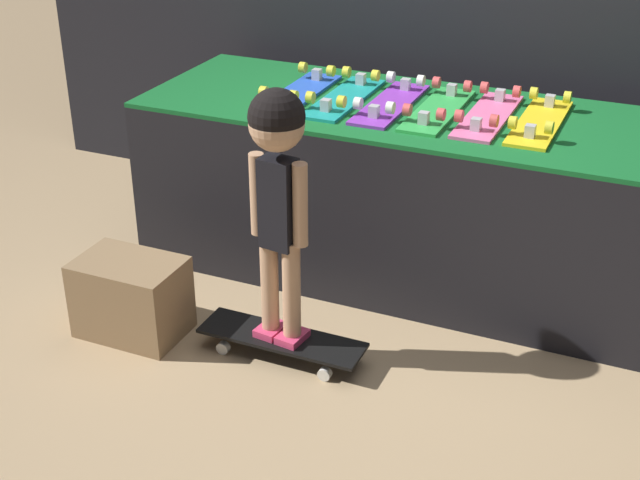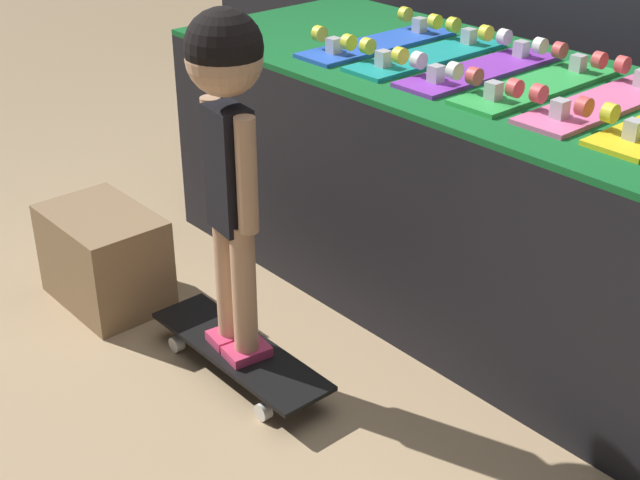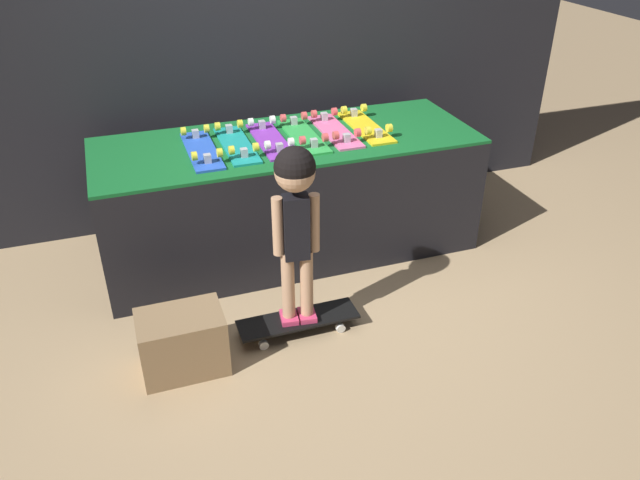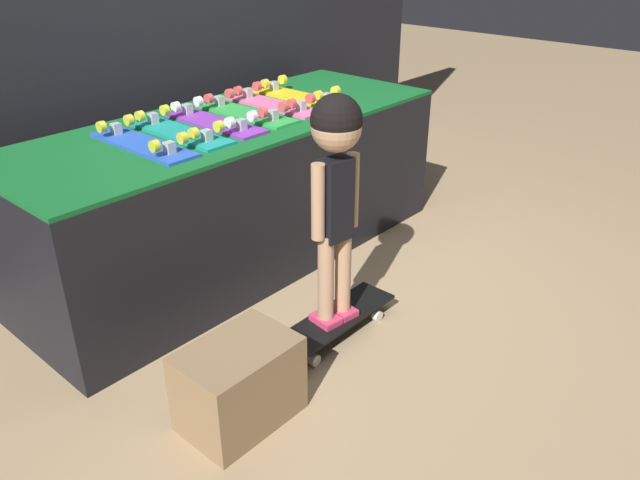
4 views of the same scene
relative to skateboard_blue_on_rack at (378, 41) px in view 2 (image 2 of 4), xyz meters
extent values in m
plane|color=tan|center=(0.54, -0.57, -0.81)|extent=(16.00, 16.00, 0.00)
cube|color=black|center=(0.54, 0.02, -0.43)|extent=(2.42, 0.88, 0.78)
cube|color=#146028|center=(0.54, 0.02, -0.03)|extent=(2.42, 0.88, 0.02)
cube|color=blue|center=(0.00, 0.00, -0.01)|extent=(0.17, 0.63, 0.01)
cube|color=#B7B7BC|center=(0.00, 0.21, 0.02)|extent=(0.04, 0.04, 0.05)
cylinder|color=yellow|center=(0.07, 0.21, 0.05)|extent=(0.03, 0.05, 0.05)
cylinder|color=yellow|center=(-0.07, 0.21, 0.05)|extent=(0.03, 0.05, 0.05)
cube|color=#B7B7BC|center=(0.00, -0.21, 0.02)|extent=(0.04, 0.04, 0.05)
cylinder|color=yellow|center=(0.07, -0.21, 0.05)|extent=(0.03, 0.05, 0.05)
cylinder|color=yellow|center=(-0.07, -0.21, 0.05)|extent=(0.03, 0.05, 0.05)
cube|color=teal|center=(0.22, 0.02, -0.01)|extent=(0.17, 0.63, 0.01)
cube|color=#B7B7BC|center=(0.22, 0.22, 0.02)|extent=(0.04, 0.04, 0.05)
cylinder|color=yellow|center=(0.29, 0.22, 0.05)|extent=(0.03, 0.05, 0.05)
cylinder|color=yellow|center=(0.15, 0.22, 0.05)|extent=(0.03, 0.05, 0.05)
cube|color=#B7B7BC|center=(0.22, -0.19, 0.02)|extent=(0.04, 0.04, 0.05)
cylinder|color=yellow|center=(0.29, -0.19, 0.05)|extent=(0.03, 0.05, 0.05)
cylinder|color=yellow|center=(0.15, -0.19, 0.05)|extent=(0.03, 0.05, 0.05)
cube|color=purple|center=(0.44, 0.02, -0.01)|extent=(0.17, 0.63, 0.01)
cube|color=#B7B7BC|center=(0.44, 0.23, 0.02)|extent=(0.04, 0.04, 0.05)
cylinder|color=white|center=(0.51, 0.23, 0.05)|extent=(0.03, 0.05, 0.05)
cylinder|color=white|center=(0.36, 0.23, 0.05)|extent=(0.03, 0.05, 0.05)
cube|color=#B7B7BC|center=(0.44, -0.18, 0.02)|extent=(0.04, 0.04, 0.05)
cylinder|color=white|center=(0.51, -0.18, 0.05)|extent=(0.03, 0.05, 0.05)
cylinder|color=white|center=(0.36, -0.18, 0.05)|extent=(0.03, 0.05, 0.05)
cube|color=green|center=(0.65, 0.03, -0.01)|extent=(0.17, 0.63, 0.01)
cube|color=#B7B7BC|center=(0.65, 0.23, 0.02)|extent=(0.04, 0.04, 0.05)
cylinder|color=#D84C4C|center=(0.73, 0.23, 0.05)|extent=(0.03, 0.05, 0.05)
cylinder|color=#D84C4C|center=(0.58, 0.23, 0.05)|extent=(0.03, 0.05, 0.05)
cube|color=#B7B7BC|center=(0.65, -0.18, 0.02)|extent=(0.04, 0.04, 0.05)
cylinder|color=#D84C4C|center=(0.73, -0.18, 0.05)|extent=(0.03, 0.05, 0.05)
cylinder|color=#D84C4C|center=(0.58, -0.18, 0.05)|extent=(0.03, 0.05, 0.05)
cube|color=pink|center=(0.87, 0.04, -0.01)|extent=(0.17, 0.63, 0.01)
cylinder|color=#D84C4C|center=(0.80, 0.24, 0.05)|extent=(0.03, 0.05, 0.05)
cube|color=#B7B7BC|center=(0.87, -0.17, 0.02)|extent=(0.04, 0.04, 0.05)
cylinder|color=#D84C4C|center=(0.94, -0.17, 0.05)|extent=(0.03, 0.05, 0.05)
cylinder|color=#D84C4C|center=(0.80, -0.17, 0.05)|extent=(0.03, 0.05, 0.05)
cube|color=#B7B7BC|center=(1.09, -0.16, 0.02)|extent=(0.04, 0.04, 0.05)
cylinder|color=yellow|center=(1.02, -0.16, 0.05)|extent=(0.03, 0.05, 0.05)
cube|color=black|center=(0.32, -0.88, -0.73)|extent=(0.68, 0.19, 0.01)
cube|color=#B7B7BC|center=(0.55, -0.88, -0.76)|extent=(0.04, 0.04, 0.05)
cylinder|color=white|center=(0.55, -0.79, -0.79)|extent=(0.05, 0.03, 0.05)
cylinder|color=white|center=(0.55, -0.96, -0.79)|extent=(0.05, 0.03, 0.05)
cube|color=#B7B7BC|center=(0.10, -0.88, -0.76)|extent=(0.04, 0.04, 0.05)
cylinder|color=white|center=(0.10, -0.79, -0.79)|extent=(0.05, 0.03, 0.05)
cylinder|color=white|center=(0.10, -0.96, -0.79)|extent=(0.05, 0.03, 0.05)
cube|color=#E03D6B|center=(0.37, -0.88, -0.71)|extent=(0.11, 0.14, 0.03)
cylinder|color=tan|center=(0.37, -0.88, -0.49)|extent=(0.07, 0.07, 0.41)
cube|color=#E03D6B|center=(0.27, -0.87, -0.71)|extent=(0.11, 0.14, 0.03)
cylinder|color=tan|center=(0.27, -0.87, -0.49)|extent=(0.07, 0.07, 0.41)
cube|color=black|center=(0.32, -0.88, -0.14)|extent=(0.14, 0.11, 0.36)
cylinder|color=tan|center=(0.42, -0.89, -0.12)|extent=(0.06, 0.06, 0.33)
cylinder|color=tan|center=(0.23, -0.86, -0.12)|extent=(0.06, 0.06, 0.33)
sphere|color=tan|center=(0.32, -0.88, 0.18)|extent=(0.20, 0.20, 0.20)
sphere|color=black|center=(0.32, -0.88, 0.20)|extent=(0.21, 0.21, 0.21)
cube|color=#8E704C|center=(-0.33, -0.96, -0.65)|extent=(0.43, 0.30, 0.33)
camera|label=1|loc=(1.66, -3.56, 1.25)|focal=50.00mm
camera|label=2|loc=(2.17, -2.16, 0.82)|focal=50.00mm
camera|label=3|loc=(-0.48, -3.55, 1.44)|focal=35.00mm
camera|label=4|loc=(-1.49, -2.40, 0.89)|focal=35.00mm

